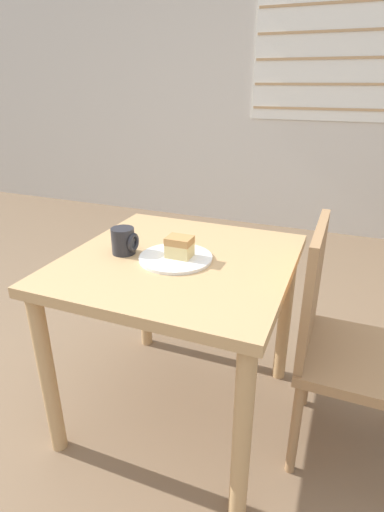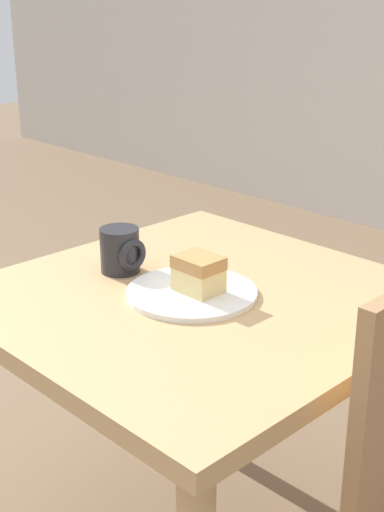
% 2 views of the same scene
% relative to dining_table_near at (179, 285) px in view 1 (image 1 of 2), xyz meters
% --- Properties ---
extents(ground_plane, '(14.00, 14.00, 0.00)m').
position_rel_dining_table_near_xyz_m(ground_plane, '(-0.09, -0.35, -0.63)').
color(ground_plane, '#7A6047').
extents(wall_back, '(10.00, 0.10, 2.80)m').
position_rel_dining_table_near_xyz_m(wall_back, '(-0.08, 2.68, 0.78)').
color(wall_back, beige).
rests_on(wall_back, ground_plane).
extents(dining_table_near, '(0.84, 0.86, 0.74)m').
position_rel_dining_table_near_xyz_m(dining_table_near, '(0.00, 0.00, 0.00)').
color(dining_table_near, tan).
rests_on(dining_table_near, ground_plane).
extents(chair_near_window, '(0.43, 0.43, 0.92)m').
position_rel_dining_table_near_xyz_m(chair_near_window, '(0.62, 0.05, -0.13)').
color(chair_near_window, '#9E754C').
rests_on(chair_near_window, ground_plane).
extents(plate, '(0.28, 0.28, 0.01)m').
position_rel_dining_table_near_xyz_m(plate, '(-0.00, -0.02, 0.12)').
color(plate, white).
rests_on(plate, dining_table_near).
extents(cake_slice, '(0.09, 0.08, 0.08)m').
position_rel_dining_table_near_xyz_m(cake_slice, '(0.01, -0.01, 0.17)').
color(cake_slice, '#E0C67F').
rests_on(cake_slice, plate).
extents(coffee_mug, '(0.10, 0.09, 0.10)m').
position_rel_dining_table_near_xyz_m(coffee_mug, '(-0.21, -0.04, 0.17)').
color(coffee_mug, '#232328').
rests_on(coffee_mug, dining_table_near).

